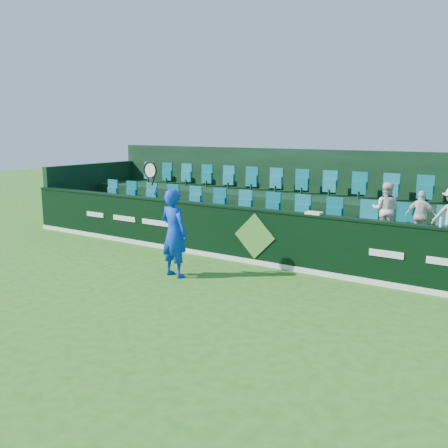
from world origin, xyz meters
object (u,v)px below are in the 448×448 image
Objects in this scene: spectator_left at (385,209)px; drinks_bottle at (441,222)px; towel at (314,213)px; spectator_middle at (421,216)px; tennis_player at (174,233)px.

spectator_left is 6.38× the size of drinks_bottle.
spectator_left is at bearing 41.96° from towel.
spectator_middle is 2.30m from towel.
tennis_player is at bearing -159.45° from drinks_bottle.
tennis_player is 2.35× the size of spectator_middle.
spectator_middle reaches higher than drinks_bottle.
spectator_left reaches higher than drinks_bottle.
spectator_left is at bearing -2.50° from spectator_middle.
tennis_player reaches higher than towel.
tennis_player is at bearing 30.93° from spectator_left.
spectator_middle is at bearing 118.70° from drinks_bottle.
drinks_bottle is at bearing 20.55° from tennis_player.
drinks_bottle is at bearing 0.00° from towel.
towel is at bearing 33.56° from spectator_left.
tennis_player reaches higher than drinks_bottle.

